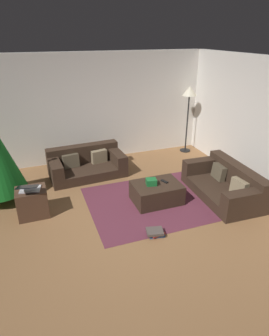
{
  "coord_description": "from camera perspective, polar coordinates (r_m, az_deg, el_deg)",
  "views": [
    {
      "loc": [
        -1.22,
        -3.85,
        2.99
      ],
      "look_at": [
        0.43,
        0.65,
        0.75
      ],
      "focal_mm": 31.13,
      "sensor_mm": 36.0,
      "label": 1
    }
  ],
  "objects": [
    {
      "name": "ground_plane",
      "position": [
        5.02,
        -2.09,
        -11.47
      ],
      "size": [
        6.4,
        6.4,
        0.0
      ],
      "primitive_type": "plane",
      "color": "brown"
    },
    {
      "name": "rear_partition",
      "position": [
        7.29,
        -10.13,
        11.3
      ],
      "size": [
        6.4,
        0.12,
        2.6
      ],
      "primitive_type": "cube",
      "color": "silver",
      "rests_on": "ground_plane"
    },
    {
      "name": "couch_left",
      "position": [
        6.76,
        -9.46,
        0.76
      ],
      "size": [
        1.71,
        1.0,
        0.62
      ],
      "rotation": [
        0.0,
        0.0,
        3.2
      ],
      "color": "#332319",
      "rests_on": "ground_plane"
    },
    {
      "name": "couch_right",
      "position": [
        6.07,
        17.49,
        -3.07
      ],
      "size": [
        0.98,
        1.76,
        0.62
      ],
      "rotation": [
        0.0,
        0.0,
        1.53
      ],
      "color": "#332319",
      "rests_on": "ground_plane"
    },
    {
      "name": "ottoman",
      "position": [
        5.63,
        4.34,
        -4.83
      ],
      "size": [
        0.9,
        0.66,
        0.38
      ],
      "primitive_type": "cube",
      "color": "#332319",
      "rests_on": "ground_plane"
    },
    {
      "name": "gift_box",
      "position": [
        5.48,
        3.3,
        -2.72
      ],
      "size": [
        0.22,
        0.2,
        0.12
      ],
      "primitive_type": "cube",
      "rotation": [
        0.0,
        0.0,
        -0.2
      ],
      "color": "#19662D",
      "rests_on": "ottoman"
    },
    {
      "name": "tv_remote",
      "position": [
        5.62,
        5.86,
        -2.62
      ],
      "size": [
        0.11,
        0.17,
        0.02
      ],
      "primitive_type": "cube",
      "rotation": [
        0.0,
        0.0,
        0.38
      ],
      "color": "black",
      "rests_on": "ottoman"
    },
    {
      "name": "side_table",
      "position": [
        5.48,
        -19.35,
        -6.39
      ],
      "size": [
        0.52,
        0.44,
        0.52
      ],
      "primitive_type": "cube",
      "color": "#4C3323",
      "rests_on": "ground_plane"
    },
    {
      "name": "laptop",
      "position": [
        5.28,
        -19.94,
        -3.76
      ],
      "size": [
        0.41,
        0.48,
        0.19
      ],
      "color": "silver",
      "rests_on": "side_table"
    },
    {
      "name": "book_stack",
      "position": [
        4.82,
        4.15,
        -12.5
      ],
      "size": [
        0.32,
        0.27,
        0.1
      ],
      "color": "#2D5193",
      "rests_on": "ground_plane"
    },
    {
      "name": "corner_lamp",
      "position": [
        7.79,
        10.68,
        13.66
      ],
      "size": [
        0.36,
        0.36,
        1.76
      ],
      "color": "black",
      "rests_on": "ground_plane"
    },
    {
      "name": "area_rug",
      "position": [
        5.72,
        4.28,
        -6.44
      ],
      "size": [
        2.6,
        2.0,
        0.01
      ],
      "primitive_type": "cube",
      "color": "#5C2836",
      "rests_on": "ground_plane"
    }
  ]
}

